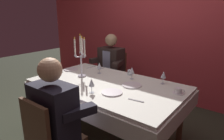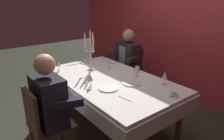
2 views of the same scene
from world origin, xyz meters
name	(u,v)px [view 1 (image 1 of 2)]	position (x,y,z in m)	size (l,w,h in m)	color
ground_plane	(107,134)	(0.00, 0.00, 0.00)	(12.00, 12.00, 0.00)	#323728
back_wall	(165,26)	(0.00, 1.66, 1.35)	(6.00, 0.12, 2.70)	#C43B41
dining_table	(107,92)	(0.00, 0.00, 0.62)	(1.94, 1.14, 0.74)	white
candelabra	(81,58)	(-0.44, -0.01, 1.01)	(0.15, 0.17, 0.59)	silver
dinner_plate_0	(112,92)	(0.25, -0.21, 0.75)	(0.24, 0.24, 0.01)	white
dinner_plate_1	(71,69)	(-0.81, 0.12, 0.75)	(0.21, 0.21, 0.01)	white
dinner_plate_2	(132,85)	(0.30, 0.11, 0.75)	(0.24, 0.24, 0.01)	white
wine_glass_0	(132,71)	(0.17, 0.33, 0.85)	(0.07, 0.07, 0.16)	silver
wine_glass_1	(99,66)	(-0.34, 0.25, 0.86)	(0.07, 0.07, 0.16)	silver
wine_glass_2	(45,72)	(-0.70, -0.41, 0.85)	(0.07, 0.07, 0.16)	silver
wine_glass_3	(92,83)	(0.07, -0.34, 0.86)	(0.07, 0.07, 0.16)	silver
wine_glass_4	(163,75)	(0.57, 0.41, 0.85)	(0.07, 0.07, 0.16)	silver
water_tumbler_0	(130,72)	(0.05, 0.46, 0.78)	(0.06, 0.06, 0.08)	silver
coffee_cup_0	(178,91)	(0.83, 0.23, 0.77)	(0.13, 0.12, 0.06)	white
fork_0	(58,73)	(-0.82, -0.12, 0.74)	(0.17, 0.02, 0.01)	#B7B7BC
fork_1	(136,100)	(0.56, -0.22, 0.74)	(0.17, 0.02, 0.01)	#B7B7BC
spoon_2	(102,68)	(-0.48, 0.46, 0.74)	(0.17, 0.02, 0.01)	#B7B7BC
spoon_3	(91,67)	(-0.66, 0.42, 0.74)	(0.17, 0.02, 0.01)	#B7B7BC
seated_diner_0	(111,62)	(-0.62, 0.89, 0.74)	(0.63, 0.48, 1.24)	brown
seated_diner_1	(53,113)	(0.10, -0.89, 0.74)	(0.63, 0.48, 1.24)	brown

